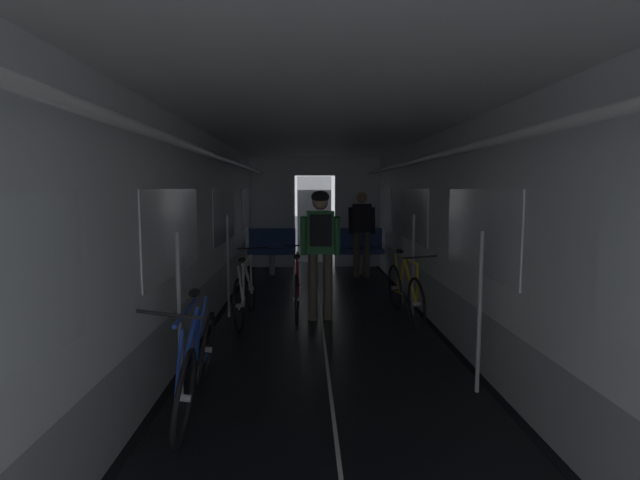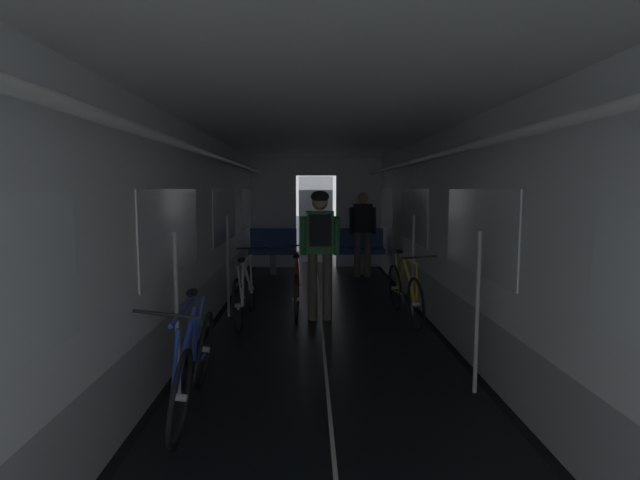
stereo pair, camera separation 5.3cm
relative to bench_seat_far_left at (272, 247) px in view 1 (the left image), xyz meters
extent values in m
cube|color=black|center=(-0.51, -4.82, -0.56)|extent=(0.08, 11.50, 0.01)
cube|color=black|center=(2.31, -4.82, -0.56)|extent=(0.08, 11.50, 0.01)
cube|color=beige|center=(0.90, -4.82, -0.56)|extent=(0.03, 11.27, 0.00)
cube|color=#9EA0A5|center=(-0.61, -4.82, -0.27)|extent=(0.12, 11.50, 0.60)
cube|color=white|center=(-0.61, -4.82, 0.96)|extent=(0.12, 11.50, 1.85)
cube|color=white|center=(-0.54, -5.40, 0.78)|extent=(0.02, 1.90, 0.80)
cube|color=white|center=(-0.54, -2.52, 0.78)|extent=(0.02, 1.90, 0.80)
cube|color=white|center=(-0.54, 0.35, 0.78)|extent=(0.02, 1.90, 0.80)
cube|color=yellow|center=(-0.54, -4.65, 0.78)|extent=(0.01, 0.20, 0.28)
cylinder|color=white|center=(-0.27, -4.82, 1.53)|extent=(0.07, 11.04, 0.07)
cylinder|color=#B7BABF|center=(-0.37, -5.97, 0.13)|extent=(0.04, 0.04, 1.40)
cylinder|color=#B7BABF|center=(-0.37, -3.37, 0.13)|extent=(0.04, 0.04, 1.40)
cube|color=#9EA0A5|center=(2.41, -4.82, -0.27)|extent=(0.12, 11.50, 0.60)
cube|color=white|center=(2.41, -4.82, 0.96)|extent=(0.12, 11.50, 1.85)
cube|color=white|center=(2.35, -5.40, 0.78)|extent=(0.02, 1.90, 0.80)
cube|color=white|center=(2.35, -2.52, 0.78)|extent=(0.02, 1.90, 0.80)
cube|color=white|center=(2.35, 0.35, 0.78)|extent=(0.02, 1.90, 0.80)
cube|color=yellow|center=(2.35, -5.26, 0.78)|extent=(0.01, 0.20, 0.28)
cylinder|color=white|center=(2.07, -4.82, 1.53)|extent=(0.07, 11.04, 0.07)
cylinder|color=#B7BABF|center=(2.17, -5.97, 0.13)|extent=(0.04, 0.04, 1.40)
cylinder|color=#B7BABF|center=(2.17, -3.37, 0.13)|extent=(0.04, 0.04, 1.40)
cube|color=white|center=(-0.05, 0.99, 0.66)|extent=(1.00, 0.12, 2.45)
cube|color=white|center=(1.85, 0.99, 0.66)|extent=(1.00, 0.12, 2.45)
cube|color=white|center=(0.90, 0.99, 1.68)|extent=(0.90, 0.12, 0.40)
cube|color=#4C4F54|center=(0.90, 1.69, 0.46)|extent=(0.81, 0.04, 2.05)
cube|color=white|center=(0.90, -4.82, 1.94)|extent=(3.14, 11.62, 0.12)
cylinder|color=gray|center=(0.00, -0.07, -0.35)|extent=(0.12, 0.12, 0.44)
cube|color=#2D4784|center=(0.00, -0.07, -0.08)|extent=(0.96, 0.44, 0.10)
cube|color=#2D4784|center=(0.00, 0.12, 0.17)|extent=(0.96, 0.08, 0.40)
torus|color=gray|center=(-0.43, 0.15, 0.37)|extent=(0.14, 0.14, 0.02)
cylinder|color=gray|center=(1.80, -0.07, -0.35)|extent=(0.12, 0.12, 0.44)
cube|color=#2D4784|center=(1.80, -0.07, -0.08)|extent=(0.96, 0.44, 0.10)
cube|color=#2D4784|center=(1.80, 0.12, 0.17)|extent=(0.96, 0.08, 0.40)
torus|color=gray|center=(1.37, 0.15, 0.37)|extent=(0.14, 0.14, 0.02)
torus|color=black|center=(1.98, -3.10, -0.23)|extent=(0.13, 0.67, 0.67)
cylinder|color=#B2B2B7|center=(1.98, -3.10, -0.23)|extent=(0.10, 0.06, 0.05)
torus|color=black|center=(2.06, -4.11, -0.23)|extent=(0.13, 0.67, 0.67)
cylinder|color=#B2B2B7|center=(2.06, -4.11, -0.23)|extent=(0.10, 0.06, 0.05)
cylinder|color=yellow|center=(2.05, -3.80, -0.01)|extent=(0.11, 0.54, 0.56)
cylinder|color=yellow|center=(2.01, -3.39, -0.01)|extent=(0.04, 0.35, 0.55)
cylinder|color=yellow|center=(2.05, -3.64, 0.25)|extent=(0.10, 0.82, 0.04)
cylinder|color=yellow|center=(2.00, -3.17, 0.01)|extent=(0.06, 0.16, 0.49)
cylinder|color=yellow|center=(1.99, -3.32, -0.26)|extent=(0.06, 0.45, 0.07)
cylinder|color=yellow|center=(2.07, -4.08, 0.01)|extent=(0.05, 0.09, 0.49)
cylinder|color=black|center=(2.01, -3.55, -0.28)|extent=(0.04, 0.17, 0.17)
ellipsoid|color=black|center=(2.02, -3.21, 0.31)|extent=(0.11, 0.25, 0.06)
cylinder|color=black|center=(2.09, -4.10, 0.35)|extent=(0.44, 0.06, 0.05)
torus|color=black|center=(-0.13, -4.13, -0.23)|extent=(0.09, 0.67, 0.67)
cylinder|color=#B2B2B7|center=(-0.13, -4.13, -0.23)|extent=(0.09, 0.05, 0.05)
torus|color=black|center=(-0.10, -3.11, -0.23)|extent=(0.09, 0.67, 0.67)
cylinder|color=#B2B2B7|center=(-0.10, -3.11, -0.23)|extent=(0.09, 0.05, 0.05)
cylinder|color=silver|center=(-0.09, -3.42, -0.01)|extent=(0.08, 0.54, 0.56)
cylinder|color=silver|center=(-0.11, -3.83, -0.01)|extent=(0.06, 0.34, 0.55)
cylinder|color=silver|center=(-0.08, -3.58, 0.25)|extent=(0.06, 0.82, 0.04)
cylinder|color=silver|center=(-0.11, -4.06, 0.01)|extent=(0.05, 0.16, 0.49)
cylinder|color=silver|center=(-0.12, -3.90, -0.26)|extent=(0.04, 0.45, 0.07)
cylinder|color=silver|center=(-0.08, -3.14, 0.01)|extent=(0.05, 0.09, 0.49)
cylinder|color=black|center=(-0.11, -3.68, -0.28)|extent=(0.03, 0.17, 0.17)
ellipsoid|color=black|center=(-0.09, -4.01, 0.31)|extent=(0.10, 0.24, 0.06)
cylinder|color=black|center=(-0.07, -3.12, 0.35)|extent=(0.44, 0.04, 0.05)
torus|color=black|center=(-0.19, -5.77, -0.24)|extent=(0.16, 0.68, 0.67)
cylinder|color=#B2B2B7|center=(-0.19, -5.77, -0.24)|extent=(0.10, 0.05, 0.06)
torus|color=black|center=(-0.14, -6.78, -0.24)|extent=(0.16, 0.68, 0.67)
cylinder|color=#B2B2B7|center=(-0.14, -6.78, -0.24)|extent=(0.10, 0.05, 0.06)
cylinder|color=#2342B7|center=(-0.18, -6.47, -0.02)|extent=(0.09, 0.54, 0.56)
cylinder|color=#2342B7|center=(-0.20, -6.06, -0.02)|extent=(0.12, 0.34, 0.55)
cylinder|color=#2342B7|center=(-0.23, -6.32, 0.24)|extent=(0.08, 0.82, 0.04)
cylinder|color=#2342B7|center=(-0.22, -5.84, 0.00)|extent=(0.08, 0.17, 0.49)
cylinder|color=#2342B7|center=(-0.18, -5.99, -0.26)|extent=(0.05, 0.45, 0.07)
cylinder|color=#2342B7|center=(-0.17, -6.76, 0.00)|extent=(0.10, 0.09, 0.49)
cylinder|color=black|center=(-0.16, -6.22, -0.28)|extent=(0.04, 0.17, 0.17)
ellipsoid|color=black|center=(-0.26, -5.89, 0.30)|extent=(0.11, 0.24, 0.07)
cylinder|color=black|center=(-0.22, -6.78, 0.34)|extent=(0.44, 0.05, 0.08)
cylinder|color=brown|center=(0.79, -3.56, -0.12)|extent=(0.13, 0.13, 0.90)
cylinder|color=brown|center=(0.99, -3.56, -0.12)|extent=(0.13, 0.13, 0.90)
cube|color=#337F47|center=(0.89, -3.56, 0.61)|extent=(0.36, 0.22, 0.56)
cylinder|color=#337F47|center=(0.67, -3.54, 0.56)|extent=(0.09, 0.20, 0.53)
cylinder|color=#337F47|center=(1.11, -3.54, 0.56)|extent=(0.09, 0.20, 0.53)
sphere|color=tan|center=(0.89, -3.56, 1.01)|extent=(0.21, 0.21, 0.21)
ellipsoid|color=black|center=(0.89, -3.56, 1.08)|extent=(0.24, 0.28, 0.16)
cube|color=black|center=(0.89, -3.73, 0.65)|extent=(0.28, 0.16, 0.40)
torus|color=black|center=(0.57, -3.82, -0.23)|extent=(0.04, 0.67, 0.67)
cylinder|color=#B2B2B7|center=(0.57, -3.82, -0.23)|extent=(0.09, 0.05, 0.05)
torus|color=black|center=(0.57, -2.80, -0.23)|extent=(0.04, 0.67, 0.67)
cylinder|color=#B2B2B7|center=(0.57, -2.80, -0.23)|extent=(0.09, 0.05, 0.05)
cylinder|color=red|center=(0.57, -3.12, -0.01)|extent=(0.04, 0.54, 0.56)
cylinder|color=red|center=(0.57, -3.53, -0.01)|extent=(0.04, 0.34, 0.55)
cylinder|color=red|center=(0.58, -3.27, 0.25)|extent=(0.04, 0.82, 0.03)
cylinder|color=red|center=(0.57, -3.75, 0.01)|extent=(0.03, 0.16, 0.49)
cylinder|color=red|center=(0.57, -3.60, -0.26)|extent=(0.03, 0.45, 0.07)
cylinder|color=red|center=(0.57, -2.83, 0.01)|extent=(0.03, 0.09, 0.49)
cylinder|color=black|center=(0.57, -3.37, -0.28)|extent=(0.01, 0.17, 0.17)
ellipsoid|color=black|center=(0.58, -3.70, 0.31)|extent=(0.09, 0.24, 0.06)
cylinder|color=black|center=(0.58, -2.81, 0.35)|extent=(0.44, 0.03, 0.03)
cylinder|color=brown|center=(1.90, -0.37, -0.12)|extent=(0.13, 0.13, 0.90)
cylinder|color=brown|center=(1.70, -0.37, -0.12)|extent=(0.13, 0.13, 0.90)
cube|color=black|center=(1.80, -0.37, 0.61)|extent=(0.36, 0.22, 0.56)
cylinder|color=black|center=(2.02, -0.39, 0.56)|extent=(0.09, 0.20, 0.53)
cylinder|color=black|center=(1.58, -0.39, 0.56)|extent=(0.09, 0.20, 0.53)
sphere|color=#9E7051|center=(1.80, -0.37, 1.01)|extent=(0.21, 0.21, 0.21)
camera|label=1|loc=(0.69, -10.02, 1.18)|focal=27.54mm
camera|label=2|loc=(0.74, -10.02, 1.18)|focal=27.54mm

